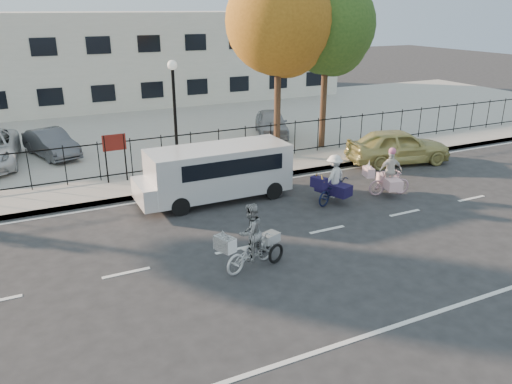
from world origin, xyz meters
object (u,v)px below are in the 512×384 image
lamppost (174,98)px  gold_sedan (398,146)px  lot_car_c (51,143)px  white_van (216,171)px  zebra_trike (251,243)px  unicorn_bike (389,178)px  lot_car_d (271,123)px  bull_bike (333,184)px

lamppost → gold_sedan: size_ratio=0.99×
gold_sedan → lot_car_c: size_ratio=1.23×
white_van → lot_car_c: bearing=121.3°
zebra_trike → white_van: white_van is taller
lot_car_c → white_van: bearing=-76.4°
lamppost → unicorn_bike: 8.40m
lot_car_d → white_van: bearing=-108.4°
unicorn_bike → lot_car_c: 14.32m
zebra_trike → bull_bike: 5.28m
unicorn_bike → white_van: bearing=84.2°
unicorn_bike → white_van: (-5.64, 2.23, 0.39)m
unicorn_bike → bull_bike: unicorn_bike is taller
white_van → lamppost: bearing=98.4°
unicorn_bike → lot_car_d: bearing=15.0°
zebra_trike → gold_sedan: size_ratio=0.46×
bull_bike → white_van: 3.99m
lot_car_d → lamppost: bearing=-126.2°
bull_bike → white_van: size_ratio=0.36×
bull_bike → lot_car_d: bull_bike is taller
lot_car_c → lamppost: bearing=-65.6°
bull_bike → gold_sedan: size_ratio=0.43×
unicorn_bike → lot_car_d: (0.11, 9.22, 0.13)m
gold_sedan → lot_car_d: 6.90m
bull_bike → lot_car_c: bull_bike is taller
lot_car_c → lot_car_d: lot_car_d is taller
lamppost → gold_sedan: 9.59m
white_van → unicorn_bike: bearing=-21.8°
bull_bike → gold_sedan: (5.11, 2.69, 0.07)m
bull_bike → zebra_trike: bearing=101.9°
white_van → lot_car_c: (-4.71, 7.67, -0.30)m
gold_sedan → lot_car_c: gold_sedan is taller
bull_bike → lot_car_c: size_ratio=0.53×
lamppost → lot_car_c: 6.75m
lamppost → white_van: lamppost is taller
white_van → lot_car_c: white_van is taller
bull_bike → lot_car_c: 12.64m
zebra_trike → bull_bike: zebra_trike is taller
lamppost → lot_car_d: 7.74m
bull_bike → unicorn_bike: bearing=-117.0°
lot_car_c → lot_car_d: size_ratio=0.97×
zebra_trike → lot_car_d: zebra_trike is taller
unicorn_bike → zebra_trike: bearing=127.4°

